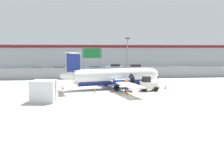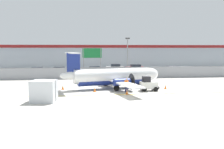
# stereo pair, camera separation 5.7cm
# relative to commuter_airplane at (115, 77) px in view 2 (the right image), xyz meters

# --- Properties ---
(ground_plane) EXTENTS (140.00, 140.00, 0.01)m
(ground_plane) POSITION_rel_commuter_airplane_xyz_m (0.20, -4.89, -1.60)
(ground_plane) COLOR #BCB7AD
(perimeter_fence) EXTENTS (98.00, 0.10, 2.10)m
(perimeter_fence) POSITION_rel_commuter_airplane_xyz_m (0.20, 11.11, -0.49)
(perimeter_fence) COLOR gray
(perimeter_fence) RESTS_ON ground
(parking_lot_strip) EXTENTS (98.00, 17.00, 0.12)m
(parking_lot_strip) POSITION_rel_commuter_airplane_xyz_m (0.20, 22.61, -1.54)
(parking_lot_strip) COLOR #38383A
(parking_lot_strip) RESTS_ON ground
(background_building) EXTENTS (91.00, 8.10, 6.50)m
(background_building) POSITION_rel_commuter_airplane_xyz_m (0.20, 41.10, 1.66)
(background_building) COLOR #A8B2BC
(background_building) RESTS_ON ground
(commuter_airplane) EXTENTS (14.04, 15.95, 4.92)m
(commuter_airplane) POSITION_rel_commuter_airplane_xyz_m (0.00, 0.00, 0.00)
(commuter_airplane) COLOR white
(commuter_airplane) RESTS_ON ground
(baggage_tug) EXTENTS (2.36, 1.44, 1.88)m
(baggage_tug) POSITION_rel_commuter_airplane_xyz_m (4.05, -2.64, -0.75)
(baggage_tug) COLOR silver
(baggage_tug) RESTS_ON ground
(ground_crew_worker) EXTENTS (0.55, 0.38, 1.70)m
(ground_crew_worker) POSITION_rel_commuter_airplane_xyz_m (1.11, -3.03, -0.65)
(ground_crew_worker) COLOR #191E4C
(ground_crew_worker) RESTS_ON ground
(cargo_container) EXTENTS (2.69, 2.36, 2.20)m
(cargo_container) POSITION_rel_commuter_airplane_xyz_m (-8.29, -7.83, -0.50)
(cargo_container) COLOR silver
(cargo_container) RESTS_ON ground
(traffic_cone_near_left) EXTENTS (0.36, 0.36, 0.64)m
(traffic_cone_near_left) POSITION_rel_commuter_airplane_xyz_m (-2.85, -2.51, -1.29)
(traffic_cone_near_left) COLOR orange
(traffic_cone_near_left) RESTS_ON ground
(traffic_cone_near_right) EXTENTS (0.36, 0.36, 0.64)m
(traffic_cone_near_right) POSITION_rel_commuter_airplane_xyz_m (0.85, -4.76, -1.29)
(traffic_cone_near_right) COLOR orange
(traffic_cone_near_right) RESTS_ON ground
(traffic_cone_far_left) EXTENTS (0.36, 0.36, 0.64)m
(traffic_cone_far_left) POSITION_rel_commuter_airplane_xyz_m (6.70, -1.51, -1.29)
(traffic_cone_far_left) COLOR orange
(traffic_cone_far_left) RESTS_ON ground
(traffic_cone_far_right) EXTENTS (0.36, 0.36, 0.64)m
(traffic_cone_far_right) POSITION_rel_commuter_airplane_xyz_m (-6.97, -0.24, -1.29)
(traffic_cone_far_right) COLOR orange
(traffic_cone_far_right) RESTS_ON ground
(parked_car_0) EXTENTS (4.39, 2.45, 1.58)m
(parked_car_0) POSITION_rel_commuter_airplane_xyz_m (-13.35, 18.57, -0.71)
(parked_car_0) COLOR red
(parked_car_0) RESTS_ON parking_lot_strip
(parked_car_1) EXTENTS (4.25, 2.11, 1.58)m
(parked_car_1) POSITION_rel_commuter_airplane_xyz_m (-9.03, 19.32, -0.71)
(parked_car_1) COLOR navy
(parked_car_1) RESTS_ON parking_lot_strip
(parked_car_2) EXTENTS (4.23, 2.07, 1.58)m
(parked_car_2) POSITION_rel_commuter_airplane_xyz_m (-1.66, 19.45, -0.71)
(parked_car_2) COLOR black
(parked_car_2) RESTS_ON parking_lot_strip
(parked_car_3) EXTENTS (4.23, 2.06, 1.58)m
(parked_car_3) POSITION_rel_commuter_airplane_xyz_m (3.58, 26.76, -0.71)
(parked_car_3) COLOR silver
(parked_car_3) RESTS_ON parking_lot_strip
(parked_car_4) EXTENTS (4.34, 2.31, 1.58)m
(parked_car_4) POSITION_rel_commuter_airplane_xyz_m (8.18, 24.62, -0.71)
(parked_car_4) COLOR red
(parked_car_4) RESTS_ON parking_lot_strip
(parked_car_5) EXTENTS (4.21, 2.03, 1.58)m
(parked_car_5) POSITION_rel_commuter_airplane_xyz_m (15.01, 17.49, -0.71)
(parked_car_5) COLOR red
(parked_car_5) RESTS_ON parking_lot_strip
(apron_light_pole) EXTENTS (0.70, 0.30, 7.27)m
(apron_light_pole) POSITION_rel_commuter_airplane_xyz_m (3.35, 8.62, 2.70)
(apron_light_pole) COLOR slate
(apron_light_pole) RESTS_ON ground
(highway_sign) EXTENTS (3.60, 0.14, 5.50)m
(highway_sign) POSITION_rel_commuter_airplane_xyz_m (-2.50, 13.49, 2.54)
(highway_sign) COLOR slate
(highway_sign) RESTS_ON ground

